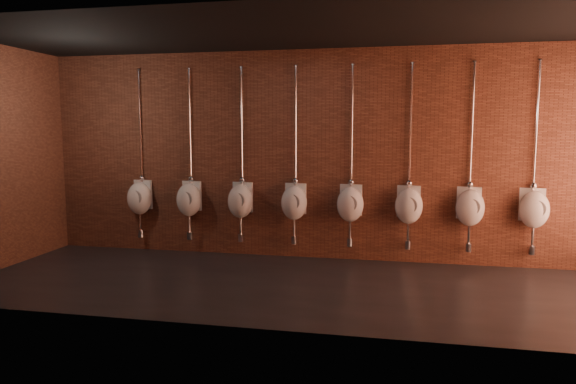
# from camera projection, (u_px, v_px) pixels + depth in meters

# --- Properties ---
(ground) EXTENTS (8.50, 8.50, 0.00)m
(ground) POSITION_uv_depth(u_px,v_px,m) (291.00, 285.00, 6.61)
(ground) COLOR black
(ground) RESTS_ON ground
(room_shell) EXTENTS (8.54, 3.04, 3.22)m
(room_shell) POSITION_uv_depth(u_px,v_px,m) (291.00, 128.00, 6.37)
(room_shell) COLOR black
(room_shell) RESTS_ON ground
(urinal_0) EXTENTS (0.47, 0.42, 2.72)m
(urinal_0) POSITION_uv_depth(u_px,v_px,m) (140.00, 197.00, 8.37)
(urinal_0) COLOR white
(urinal_0) RESTS_ON ground
(urinal_1) EXTENTS (0.47, 0.42, 2.72)m
(urinal_1) POSITION_uv_depth(u_px,v_px,m) (189.00, 199.00, 8.21)
(urinal_1) COLOR white
(urinal_1) RESTS_ON ground
(urinal_2) EXTENTS (0.47, 0.42, 2.72)m
(urinal_2) POSITION_uv_depth(u_px,v_px,m) (241.00, 200.00, 8.04)
(urinal_2) COLOR white
(urinal_2) RESTS_ON ground
(urinal_3) EXTENTS (0.47, 0.42, 2.72)m
(urinal_3) POSITION_uv_depth(u_px,v_px,m) (294.00, 202.00, 7.87)
(urinal_3) COLOR white
(urinal_3) RESTS_ON ground
(urinal_4) EXTENTS (0.47, 0.42, 2.72)m
(urinal_4) POSITION_uv_depth(u_px,v_px,m) (350.00, 203.00, 7.70)
(urinal_4) COLOR white
(urinal_4) RESTS_ON ground
(urinal_5) EXTENTS (0.47, 0.42, 2.72)m
(urinal_5) POSITION_uv_depth(u_px,v_px,m) (409.00, 205.00, 7.53)
(urinal_5) COLOR white
(urinal_5) RESTS_ON ground
(urinal_6) EXTENTS (0.47, 0.42, 2.72)m
(urinal_6) POSITION_uv_depth(u_px,v_px,m) (470.00, 207.00, 7.36)
(urinal_6) COLOR white
(urinal_6) RESTS_ON ground
(urinal_7) EXTENTS (0.47, 0.42, 2.72)m
(urinal_7) POSITION_uv_depth(u_px,v_px,m) (534.00, 208.00, 7.20)
(urinal_7) COLOR white
(urinal_7) RESTS_ON ground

